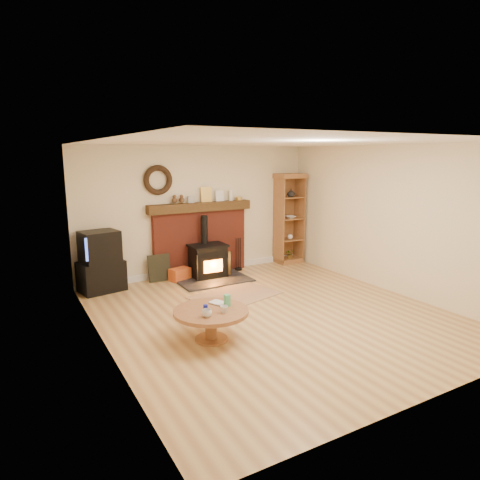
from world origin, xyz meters
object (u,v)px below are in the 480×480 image
wood_stove (209,262)px  coffee_table (211,316)px  tv_unit (101,263)px  curio_cabinet (288,219)px

wood_stove → coffee_table: 2.93m
wood_stove → tv_unit: (-2.04, 0.20, 0.20)m
curio_cabinet → coffee_table: 4.52m
wood_stove → curio_cabinet: 2.26m
tv_unit → coffee_table: (0.81, -2.87, -0.18)m
coffee_table → curio_cabinet: bearing=41.3°
wood_stove → coffee_table: size_ratio=1.41×
tv_unit → coffee_table: 2.98m
wood_stove → curio_cabinet: bearing=7.6°
wood_stove → tv_unit: 2.06m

